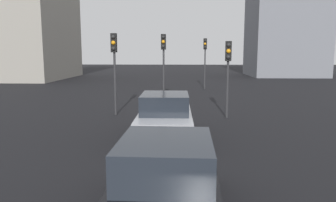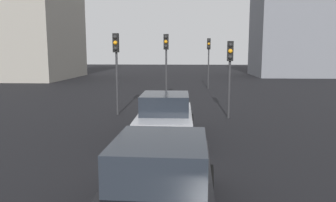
% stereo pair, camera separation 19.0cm
% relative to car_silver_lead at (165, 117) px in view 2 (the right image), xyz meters
% --- Properties ---
extents(car_silver_lead, '(4.40, 2.08, 1.64)m').
position_rel_car_silver_lead_xyz_m(car_silver_lead, '(0.00, 0.00, 0.00)').
color(car_silver_lead, '#A8AAB2').
rests_on(car_silver_lead, ground_plane).
extents(car_black_second, '(4.37, 2.07, 1.62)m').
position_rel_car_silver_lead_xyz_m(car_black_second, '(-5.88, -0.29, -0.01)').
color(car_black_second, black).
rests_on(car_black_second, ground_plane).
extents(traffic_light_near_left, '(0.32, 0.28, 3.96)m').
position_rel_car_silver_lead_xyz_m(traffic_light_near_left, '(4.33, 2.65, 2.07)').
color(traffic_light_near_left, '#2D2D30').
rests_on(traffic_light_near_left, ground_plane).
extents(traffic_light_near_right, '(0.33, 0.30, 4.20)m').
position_rel_car_silver_lead_xyz_m(traffic_light_near_right, '(15.95, -2.57, 2.23)').
color(traffic_light_near_right, '#2D2D30').
rests_on(traffic_light_near_right, ground_plane).
extents(traffic_light_far_left, '(0.32, 0.29, 4.12)m').
position_rel_car_silver_lead_xyz_m(traffic_light_far_left, '(8.13, 0.47, 2.18)').
color(traffic_light_far_left, '#2D2D30').
rests_on(traffic_light_far_left, ground_plane).
extents(traffic_light_far_right, '(0.32, 0.30, 3.56)m').
position_rel_car_silver_lead_xyz_m(traffic_light_far_right, '(3.76, -2.72, 1.79)').
color(traffic_light_far_right, '#2D2D30').
rests_on(traffic_light_far_right, ground_plane).
extents(building_facade_left, '(8.74, 8.92, 13.45)m').
position_rel_car_silver_lead_xyz_m(building_facade_left, '(32.19, -14.09, 5.94)').
color(building_facade_left, slate).
rests_on(building_facade_left, ground_plane).
extents(building_facade_center, '(12.64, 6.08, 13.68)m').
position_rel_car_silver_lead_xyz_m(building_facade_center, '(26.63, 15.91, 6.06)').
color(building_facade_center, gray).
rests_on(building_facade_center, ground_plane).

